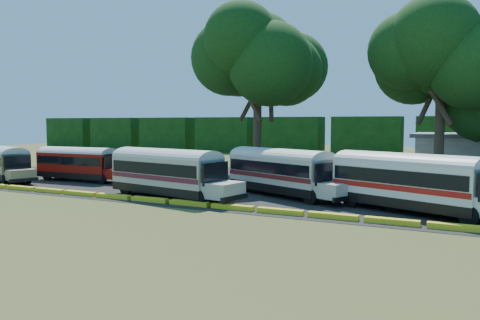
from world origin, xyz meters
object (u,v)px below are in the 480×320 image
at_px(bus_beige, 3,161).
at_px(bus_cream_west, 168,170).
at_px(bus_red, 79,162).
at_px(bus_white_red, 410,179).
at_px(tree_west, 258,55).

relative_size(bus_beige, bus_cream_west, 0.90).
relative_size(bus_red, bus_white_red, 0.87).
bearing_deg(tree_west, bus_cream_west, -89.41).
relative_size(bus_beige, tree_west, 0.61).
distance_m(bus_cream_west, bus_white_red, 15.41).
bearing_deg(bus_cream_west, bus_beige, -173.50).
bearing_deg(bus_beige, tree_west, 56.94).
xyz_separation_m(bus_red, bus_cream_west, (12.28, -4.14, 0.19)).
bearing_deg(bus_cream_west, bus_red, 172.35).
relative_size(bus_red, tree_west, 0.59).
distance_m(bus_beige, bus_white_red, 33.92).
distance_m(bus_red, bus_cream_west, 12.96).
height_order(bus_red, bus_white_red, bus_white_red).
relative_size(bus_white_red, tree_west, 0.67).
distance_m(bus_beige, bus_red, 6.87).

